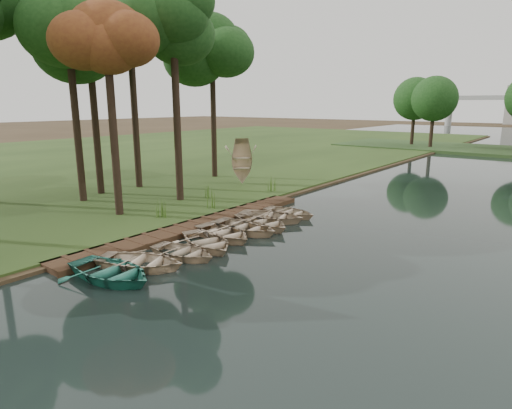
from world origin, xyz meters
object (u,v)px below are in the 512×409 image
Objects in this scene: rowboat_1 at (140,259)px; rowboat_2 at (183,250)px; rowboat_0 at (111,270)px; boardwalk at (199,225)px; stored_rowboat at (242,179)px.

rowboat_2 is at bearing -36.01° from rowboat_1.
rowboat_0 is 1.36m from rowboat_1.
boardwalk is 6.01m from rowboat_1.
stored_rowboat is at bearing 118.44° from boardwalk.
rowboat_1 is 17.37m from stored_rowboat.
rowboat_2 reaches higher than boardwalk.
rowboat_0 is at bearing -115.21° from stored_rowboat.
boardwalk is 11.39m from stored_rowboat.
boardwalk is 4.56× the size of stored_rowboat.
boardwalk is at bearing -0.76° from rowboat_1.
boardwalk is at bearing 15.27° from rowboat_0.
rowboat_0 is at bearing -70.59° from boardwalk.
rowboat_0 is 3.26m from rowboat_2.
boardwalk is 4.19× the size of rowboat_0.
rowboat_2 is (2.77, -3.63, 0.22)m from boardwalk.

